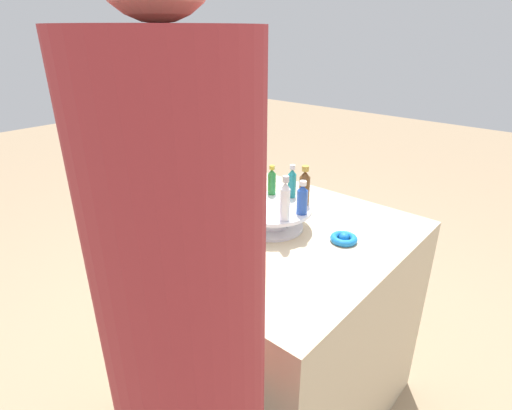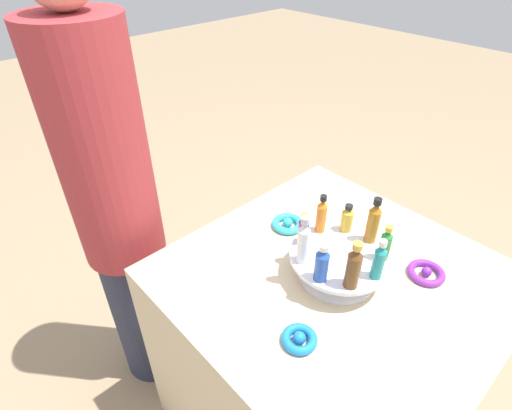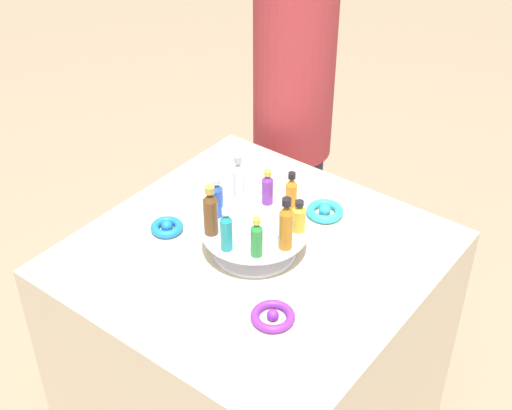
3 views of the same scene
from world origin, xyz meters
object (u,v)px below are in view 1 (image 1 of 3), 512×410
object	(u,v)px
bottle_teal	(292,182)
person_figure	(192,394)
bottle_clear	(285,200)
ribbon_bow_teal	(208,245)
bottle_orange	(243,197)
bottle_gold	(240,193)
bottle_purple	(261,206)
ribbon_bow_blue	(344,238)
display_stand	(272,215)
ribbon_bow_purple	(263,197)
bottle_green	(272,181)
bottle_amber	(252,179)
bottle_brown	(304,187)
bottle_blue	(302,199)

from	to	relation	value
bottle_teal	person_figure	size ratio (longest dim) A/B	0.08
bottle_clear	ribbon_bow_teal	xyz separation A→B (m)	(0.19, -0.15, -0.14)
bottle_orange	bottle_gold	bearing A→B (deg)	-130.02
bottle_purple	ribbon_bow_blue	distance (m)	0.29
display_stand	bottle_purple	bearing A→B (deg)	19.98
ribbon_bow_purple	bottle_green	bearing A→B (deg)	52.70
bottle_orange	bottle_amber	world-z (taller)	bottle_amber
bottle_green	ribbon_bow_teal	world-z (taller)	bottle_green
bottle_green	ribbon_bow_teal	distance (m)	0.35
bottle_teal	bottle_green	size ratio (longest dim) A/B	1.10
bottle_purple	ribbon_bow_teal	world-z (taller)	bottle_purple
bottle_orange	bottle_teal	size ratio (longest dim) A/B	1.03
person_figure	bottle_clear	bearing A→B (deg)	-5.39
display_stand	bottle_amber	size ratio (longest dim) A/B	1.92
bottle_brown	bottle_orange	bearing A→B (deg)	-30.02
bottle_blue	person_figure	size ratio (longest dim) A/B	0.07
bottle_clear	bottle_amber	xyz separation A→B (m)	(-0.07, -0.21, -0.00)
bottle_brown	bottle_amber	xyz separation A→B (m)	(0.07, -0.18, 0.00)
bottle_purple	bottle_brown	bearing A→B (deg)	169.98
bottle_orange	person_figure	xyz separation A→B (m)	(0.54, 0.37, -0.12)
bottle_blue	ribbon_bow_teal	world-z (taller)	bottle_blue
bottle_orange	bottle_blue	size ratio (longest dim) A/B	1.09
bottle_orange	bottle_brown	bearing A→B (deg)	149.98
bottle_brown	bottle_teal	size ratio (longest dim) A/B	1.15
bottle_blue	bottle_purple	bearing A→B (deg)	-30.02
bottle_purple	ribbon_bow_purple	size ratio (longest dim) A/B	0.97
display_stand	bottle_blue	bearing A→B (deg)	99.98
bottle_brown	bottle_green	world-z (taller)	bottle_brown
bottle_clear	person_figure	bearing A→B (deg)	21.98
bottle_teal	person_figure	bearing A→B (deg)	23.84
bottle_brown	bottle_green	size ratio (longest dim) A/B	1.27
bottle_teal	ribbon_bow_purple	world-z (taller)	bottle_teal
bottle_green	bottle_amber	size ratio (longest dim) A/B	0.76
bottle_brown	bottle_green	xyz separation A→B (m)	(-0.00, -0.14, -0.01)
display_stand	bottle_orange	xyz separation A→B (m)	(0.10, -0.04, 0.09)
bottle_green	ribbon_bow_teal	bearing A→B (deg)	2.61
bottle_amber	person_figure	world-z (taller)	person_figure
bottle_gold	ribbon_bow_blue	distance (m)	0.38
ribbon_bow_blue	person_figure	size ratio (longest dim) A/B	0.06
bottle_purple	bottle_clear	bearing A→B (deg)	129.98
display_stand	bottle_teal	size ratio (longest dim) A/B	2.29
bottle_green	bottle_clear	bearing A→B (deg)	49.98
bottle_teal	ribbon_bow_blue	distance (m)	0.27
bottle_orange	bottle_green	xyz separation A→B (m)	(-0.19, -0.03, -0.01)
ribbon_bow_purple	person_figure	xyz separation A→B (m)	(0.82, 0.52, 0.00)
bottle_purple	person_figure	xyz separation A→B (m)	(0.54, 0.30, -0.11)
bottle_clear	bottle_brown	world-z (taller)	bottle_clear
display_stand	bottle_clear	bearing A→B (deg)	59.98
bottle_clear	bottle_green	xyz separation A→B (m)	(-0.14, -0.17, -0.02)
bottle_amber	bottle_clear	bearing A→B (deg)	69.98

